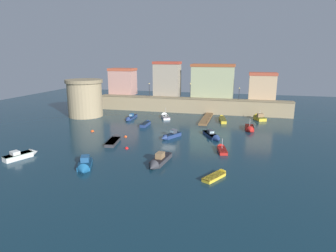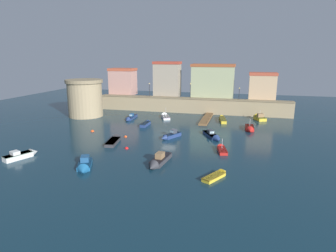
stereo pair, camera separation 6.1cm
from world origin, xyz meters
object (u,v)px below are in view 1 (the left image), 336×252
at_px(quay_lamp_0, 149,88).
at_px(moored_boat_5, 84,166).
at_px(quay_lamp_2, 239,91).
at_px(moored_boat_11, 259,117).
at_px(moored_boat_1, 218,175).
at_px(moored_boat_9, 222,149).
at_px(moored_boat_7, 22,155).
at_px(quay_lamp_1, 190,88).
at_px(moored_boat_12, 130,118).
at_px(mooring_buoy_0, 92,132).
at_px(moored_boat_4, 165,116).
at_px(moored_boat_8, 170,135).
at_px(moored_boat_6, 115,140).
at_px(moored_boat_0, 250,129).
at_px(moored_boat_13, 146,123).
at_px(fortress_tower, 85,98).
at_px(mooring_buoy_1, 126,137).
at_px(mooring_buoy_2, 127,149).
at_px(moored_boat_10, 158,161).
at_px(moored_boat_2, 222,119).
at_px(moored_boat_3, 213,136).

relative_size(quay_lamp_0, moored_boat_5, 0.69).
relative_size(quay_lamp_2, moored_boat_11, 0.61).
bearing_deg(moored_boat_1, moored_boat_9, 30.65).
relative_size(quay_lamp_0, moored_boat_7, 0.68).
bearing_deg(moored_boat_5, quay_lamp_1, 147.12).
bearing_deg(moored_boat_7, quay_lamp_2, -14.02).
xyz_separation_m(quay_lamp_1, moored_boat_1, (11.20, -41.00, -6.26)).
height_order(moored_boat_9, moored_boat_12, moored_boat_9).
bearing_deg(moored_boat_5, mooring_buoy_0, -178.26).
distance_m(moored_boat_4, moored_boat_8, 18.42).
height_order(moored_boat_7, mooring_buoy_0, moored_boat_7).
bearing_deg(moored_boat_8, moored_boat_6, -34.44).
relative_size(quay_lamp_1, moored_boat_9, 0.84).
height_order(moored_boat_0, moored_boat_1, moored_boat_0).
bearing_deg(moored_boat_5, moored_boat_13, 156.09).
bearing_deg(quay_lamp_1, moored_boat_13, -112.02).
bearing_deg(mooring_buoy_0, fortress_tower, 124.21).
bearing_deg(mooring_buoy_1, mooring_buoy_2, -65.78).
xyz_separation_m(quay_lamp_1, moored_boat_8, (1.03, -25.12, -6.04)).
bearing_deg(moored_boat_7, moored_boat_10, -60.32).
distance_m(moored_boat_2, mooring_buoy_2, 28.96).
bearing_deg(moored_boat_9, quay_lamp_1, 6.43).
bearing_deg(moored_boat_3, moored_boat_1, -18.31).
height_order(moored_boat_3, moored_boat_9, moored_boat_9).
bearing_deg(moored_boat_3, mooring_buoy_0, -112.32).
bearing_deg(moored_boat_1, moored_boat_6, 88.72).
bearing_deg(mooring_buoy_1, moored_boat_8, 10.70).
distance_m(moored_boat_4, moored_boat_7, 36.05).
xyz_separation_m(moored_boat_1, mooring_buoy_2, (-15.57, 7.80, -0.26)).
bearing_deg(moored_boat_0, moored_boat_8, -58.58).
bearing_deg(quay_lamp_2, moored_boat_9, -93.16).
bearing_deg(moored_boat_10, moored_boat_11, 162.66).
height_order(quay_lamp_1, moored_boat_10, quay_lamp_1).
xyz_separation_m(moored_boat_3, moored_boat_6, (-16.59, -7.12, -0.01)).
xyz_separation_m(quay_lamp_1, moored_boat_5, (-6.56, -42.70, -6.11)).
xyz_separation_m(quay_lamp_1, mooring_buoy_2, (-4.36, -33.19, -6.52)).
xyz_separation_m(moored_boat_5, mooring_buoy_1, (-0.73, 16.01, -0.40)).
xyz_separation_m(fortress_tower, moored_boat_8, (25.52, -13.99, -4.16)).
distance_m(moored_boat_6, moored_boat_9, 18.78).
relative_size(quay_lamp_0, moored_boat_8, 0.72).
height_order(moored_boat_0, moored_boat_11, moored_boat_11).
xyz_separation_m(moored_boat_3, mooring_buoy_1, (-15.92, -3.80, -0.32)).
distance_m(quay_lamp_2, moored_boat_7, 51.48).
bearing_deg(quay_lamp_0, moored_boat_4, -49.63).
distance_m(moored_boat_3, moored_boat_5, 24.96).
distance_m(quay_lamp_0, moored_boat_1, 47.19).
relative_size(moored_boat_4, moored_boat_5, 1.11).
bearing_deg(moored_boat_12, moored_boat_5, 6.96).
bearing_deg(moored_boat_9, moored_boat_6, 76.05).
bearing_deg(moored_boat_10, quay_lamp_2, 171.55).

